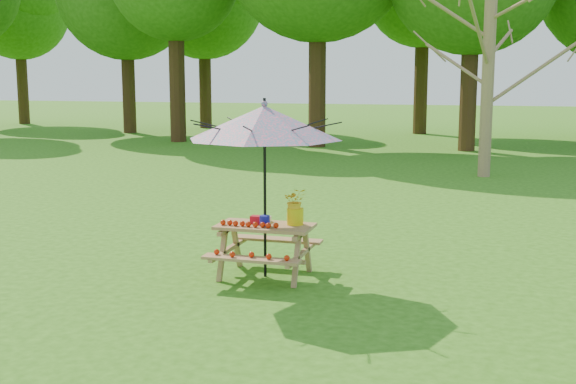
# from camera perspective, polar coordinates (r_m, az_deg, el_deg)

# --- Properties ---
(ground) EXTENTS (120.00, 120.00, 0.00)m
(ground) POSITION_cam_1_polar(r_m,az_deg,el_deg) (6.64, -15.05, -13.43)
(ground) COLOR #2C6413
(ground) RESTS_ON ground
(picnic_table) EXTENTS (1.20, 1.32, 0.67)m
(picnic_table) POSITION_cam_1_polar(r_m,az_deg,el_deg) (9.14, -1.82, -4.71)
(picnic_table) COLOR #976844
(picnic_table) RESTS_ON ground
(patio_umbrella) EXTENTS (2.07, 2.07, 2.25)m
(patio_umbrella) POSITION_cam_1_polar(r_m,az_deg,el_deg) (8.89, -1.87, 5.49)
(patio_umbrella) COLOR black
(patio_umbrella) RESTS_ON ground
(produce_bins) EXTENTS (0.28, 0.37, 0.13)m
(produce_bins) POSITION_cam_1_polar(r_m,az_deg,el_deg) (9.09, -2.06, -2.22)
(produce_bins) COLOR #B20E1F
(produce_bins) RESTS_ON picnic_table
(tomatoes_row) EXTENTS (0.77, 0.13, 0.07)m
(tomatoes_row) POSITION_cam_1_polar(r_m,az_deg,el_deg) (8.93, -3.10, -2.55)
(tomatoes_row) COLOR red
(tomatoes_row) RESTS_ON picnic_table
(flower_bucket) EXTENTS (0.36, 0.34, 0.46)m
(flower_bucket) POSITION_cam_1_polar(r_m,az_deg,el_deg) (9.02, 0.57, -1.06)
(flower_bucket) COLOR yellow
(flower_bucket) RESTS_ON picnic_table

